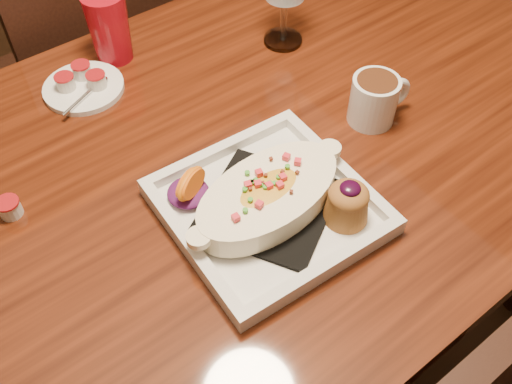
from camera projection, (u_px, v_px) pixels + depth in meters
floor at (248, 341)px, 1.54m from camera, size 7.00×7.00×0.00m
table at (243, 183)px, 1.04m from camera, size 1.50×0.90×0.75m
chair_far at (98, 74)px, 1.47m from camera, size 0.42×0.42×0.93m
plate at (273, 201)px, 0.85m from camera, size 0.31×0.31×0.08m
coffee_mug at (375, 98)px, 0.97m from camera, size 0.11×0.08×0.09m
saucer at (83, 85)px, 1.05m from camera, size 0.15×0.15×0.10m
creamer_loose at (9, 208)px, 0.86m from camera, size 0.04×0.04×0.03m
red_tumbler at (109, 27)px, 1.07m from camera, size 0.08×0.08×0.13m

